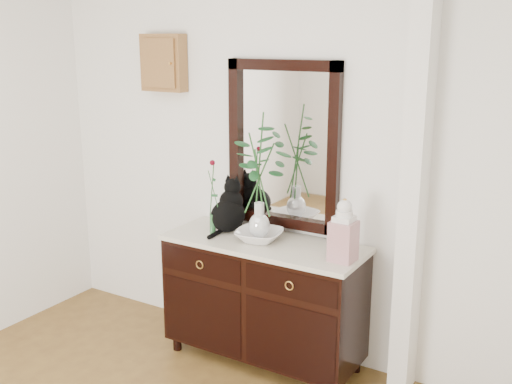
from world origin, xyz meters
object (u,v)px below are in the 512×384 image
Objects in this scene: cat at (228,205)px; ginger_jar at (344,230)px; lotus_bowl at (259,236)px; sideboard at (264,295)px.

cat is 0.91m from ginger_jar.
ginger_jar is at bearing -4.33° from lotus_bowl.
cat is 0.93× the size of ginger_jar.
ginger_jar reaches higher than cat.
ginger_jar is (0.57, -0.06, 0.57)m from sideboard.
sideboard is at bearing 24.24° from lotus_bowl.
lotus_bowl is 0.62m from ginger_jar.
sideboard is at bearing 174.18° from ginger_jar.
ginger_jar is (0.60, -0.05, 0.15)m from lotus_bowl.
cat reaches higher than lotus_bowl.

